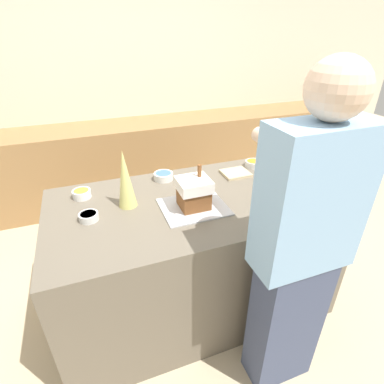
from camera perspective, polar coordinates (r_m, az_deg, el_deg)
ground_plane at (r=2.46m, az=0.45°, el=-19.56°), size 12.00×12.00×0.00m
wall_back at (r=3.74m, az=-11.92°, el=20.13°), size 8.00×0.05×2.60m
back_cabinet_block at (r=3.66m, az=-9.68°, el=6.14°), size 6.00×0.60×0.89m
kitchen_island at (r=2.15m, az=0.49°, el=-11.73°), size 1.81×0.95×0.89m
baking_tray at (r=1.81m, az=0.32°, el=-2.82°), size 0.39×0.33×0.01m
gingerbread_house at (r=1.76m, az=0.33°, el=-0.05°), size 0.19×0.18×0.25m
decorative_tree at (r=1.79m, az=-12.60°, el=2.42°), size 0.11×0.11×0.36m
candy_bowl_behind_tray at (r=2.38m, az=11.59°, el=5.34°), size 0.12×0.12×0.05m
candy_bowl_near_tray_left at (r=2.30m, az=18.17°, el=3.60°), size 0.13×0.13×0.05m
candy_bowl_near_tray_right at (r=2.03m, az=-20.27°, el=-0.28°), size 0.11×0.11×0.05m
candy_bowl_front_corner at (r=1.79m, az=-19.08°, el=-4.37°), size 0.11×0.11×0.04m
candy_bowl_center_rear at (r=2.14m, az=-5.45°, el=3.08°), size 0.14×0.14×0.05m
cookbook at (r=2.23m, az=8.30°, el=3.56°), size 0.19×0.17×0.02m
person at (r=1.53m, az=19.79°, el=-10.66°), size 0.47×0.58×1.77m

